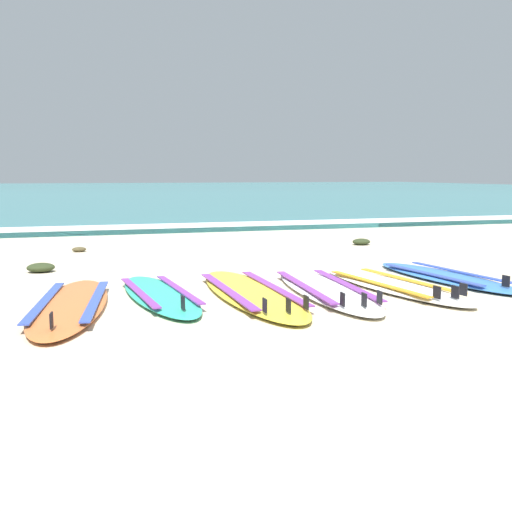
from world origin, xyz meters
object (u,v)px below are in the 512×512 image
(surfboard_3, at_px, (325,289))
(surfboard_4, at_px, (393,285))
(surfboard_0, at_px, (70,305))
(surfboard_2, at_px, (251,292))
(surfboard_1, at_px, (159,294))
(surfboard_5, at_px, (445,276))

(surfboard_3, height_order, surfboard_4, same)
(surfboard_0, distance_m, surfboard_3, 2.36)
(surfboard_0, bearing_deg, surfboard_2, 1.82)
(surfboard_1, height_order, surfboard_5, same)
(surfboard_1, xyz_separation_m, surfboard_3, (1.58, -0.20, 0.00))
(surfboard_1, distance_m, surfboard_5, 3.11)
(surfboard_0, height_order, surfboard_3, same)
(surfboard_1, relative_size, surfboard_3, 0.88)
(surfboard_3, relative_size, surfboard_5, 1.10)
(surfboard_0, distance_m, surfboard_5, 3.90)
(surfboard_3, xyz_separation_m, surfboard_4, (0.72, -0.03, 0.00))
(surfboard_4, height_order, surfboard_5, same)
(surfboard_0, bearing_deg, surfboard_4, -0.41)
(surfboard_2, xyz_separation_m, surfboard_5, (2.27, 0.23, -0.00))
(surfboard_0, height_order, surfboard_5, same)
(surfboard_3, bearing_deg, surfboard_5, 10.00)
(surfboard_3, bearing_deg, surfboard_1, 172.72)
(surfboard_1, distance_m, surfboard_3, 1.59)
(surfboard_2, bearing_deg, surfboard_4, -2.87)
(surfboard_5, bearing_deg, surfboard_4, -159.58)
(surfboard_1, bearing_deg, surfboard_4, -5.76)
(surfboard_4, bearing_deg, surfboard_0, 179.59)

